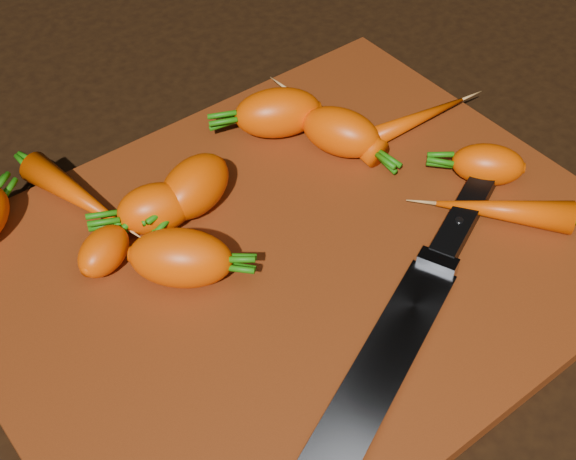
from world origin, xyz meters
TOP-DOWN VIEW (x-y plane):
  - ground at (0.00, 0.00)m, footprint 2.00×2.00m
  - cutting_board at (0.00, 0.00)m, footprint 0.50×0.40m
  - carrot_1 at (-0.07, 0.09)m, footprint 0.07×0.06m
  - carrot_2 at (-0.08, 0.03)m, footprint 0.09×0.09m
  - carrot_3 at (0.11, 0.07)m, footprint 0.07×0.08m
  - carrot_4 at (-0.03, 0.09)m, footprint 0.08×0.07m
  - carrot_5 at (-0.12, 0.08)m, footprint 0.06×0.05m
  - carrot_6 at (0.18, -0.03)m, footprint 0.07×0.07m
  - carrot_7 at (0.12, 0.10)m, footprint 0.03×0.13m
  - carrot_8 at (0.18, 0.06)m, footprint 0.12×0.03m
  - carrot_9 at (0.15, -0.08)m, footprint 0.09×0.10m
  - carrot_10 at (-0.11, 0.15)m, footprint 0.05×0.11m
  - carrot_11 at (0.08, 0.13)m, footprint 0.09×0.08m
  - knife at (-0.00, -0.12)m, footprint 0.31×0.16m

SIDE VIEW (x-z plane):
  - ground at x=0.00m, z-range -0.01..0.00m
  - cutting_board at x=0.00m, z-range 0.00..0.01m
  - knife at x=0.00m, z-range 0.01..0.03m
  - carrot_8 at x=0.18m, z-range 0.01..0.03m
  - carrot_7 at x=0.12m, z-range 0.01..0.04m
  - carrot_9 at x=0.15m, z-range 0.01..0.04m
  - carrot_10 at x=-0.11m, z-range 0.01..0.04m
  - carrot_5 at x=-0.12m, z-range 0.01..0.04m
  - carrot_6 at x=0.18m, z-range 0.01..0.05m
  - carrot_1 at x=-0.07m, z-range 0.01..0.05m
  - carrot_3 at x=0.11m, z-range 0.01..0.05m
  - carrot_4 at x=-0.03m, z-range 0.01..0.06m
  - carrot_2 at x=-0.08m, z-range 0.01..0.06m
  - carrot_11 at x=0.08m, z-range 0.01..0.06m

